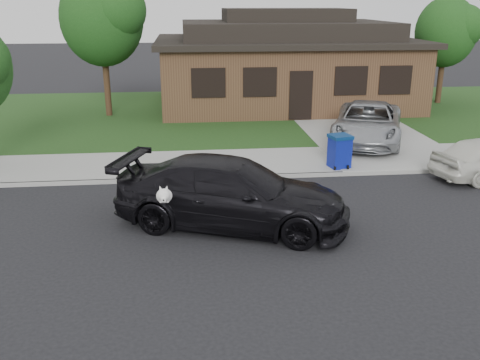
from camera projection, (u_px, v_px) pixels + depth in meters
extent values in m
plane|color=black|center=(232.00, 226.00, 12.83)|extent=(120.00, 120.00, 0.00)
cube|color=gray|center=(218.00, 164.00, 17.53)|extent=(60.00, 3.00, 0.12)
cube|color=gray|center=(221.00, 178.00, 16.11)|extent=(60.00, 0.12, 0.12)
cube|color=#193814|center=(207.00, 114.00, 25.07)|extent=(60.00, 13.00, 0.13)
cube|color=gray|center=(351.00, 125.00, 22.83)|extent=(4.50, 13.00, 0.14)
imported|color=black|center=(232.00, 193.00, 12.63)|extent=(5.99, 4.00, 1.61)
ellipsoid|color=white|center=(164.00, 196.00, 11.43)|extent=(0.34, 0.40, 0.30)
sphere|color=white|center=(164.00, 195.00, 11.18)|extent=(0.26, 0.26, 0.26)
cube|color=white|center=(164.00, 199.00, 11.07)|extent=(0.09, 0.12, 0.08)
sphere|color=black|center=(164.00, 200.00, 11.02)|extent=(0.04, 0.04, 0.04)
cone|color=white|center=(160.00, 188.00, 11.17)|extent=(0.11, 0.11, 0.14)
cone|color=white|center=(167.00, 188.00, 11.19)|extent=(0.11, 0.11, 0.14)
imported|color=#A3A6AA|center=(368.00, 123.00, 19.74)|extent=(4.08, 5.64, 1.43)
cube|color=navy|center=(339.00, 153.00, 16.80)|extent=(0.69, 0.69, 0.94)
cube|color=navy|center=(340.00, 137.00, 16.63)|extent=(0.75, 0.75, 0.10)
cylinder|color=black|center=(335.00, 168.00, 16.63)|extent=(0.08, 0.15, 0.15)
cylinder|color=black|center=(348.00, 167.00, 16.68)|extent=(0.08, 0.15, 0.15)
cube|color=#422B1C|center=(284.00, 74.00, 26.85)|extent=(12.00, 8.00, 3.00)
cube|color=black|center=(285.00, 41.00, 26.33)|extent=(12.60, 8.60, 0.25)
cube|color=black|center=(285.00, 30.00, 26.16)|extent=(10.00, 6.50, 0.80)
cube|color=black|center=(286.00, 15.00, 25.94)|extent=(6.00, 3.50, 0.60)
cube|color=black|center=(301.00, 95.00, 23.18)|extent=(1.00, 0.06, 2.10)
cube|color=black|center=(208.00, 83.00, 22.59)|extent=(1.30, 0.05, 1.10)
cube|color=black|center=(260.00, 82.00, 22.81)|extent=(1.30, 0.05, 1.10)
cube|color=black|center=(351.00, 81.00, 23.21)|extent=(1.30, 0.05, 1.10)
cube|color=black|center=(395.00, 80.00, 23.40)|extent=(1.30, 0.05, 1.10)
cylinder|color=#332114|center=(107.00, 88.00, 24.21)|extent=(0.28, 0.28, 2.48)
ellipsoid|color=#143811|center=(102.00, 18.00, 23.24)|extent=(3.60, 3.60, 4.14)
sphere|color=#26591E|center=(117.00, 10.00, 22.69)|extent=(2.52, 2.52, 2.52)
cylinder|color=#332114|center=(440.00, 83.00, 27.32)|extent=(0.28, 0.28, 2.03)
ellipsoid|color=#143811|center=(446.00, 32.00, 26.52)|extent=(3.00, 3.00, 3.45)
sphere|color=#26591E|center=(463.00, 26.00, 26.06)|extent=(2.10, 2.10, 2.10)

